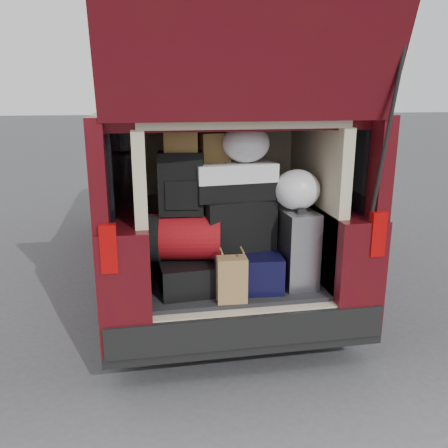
{
  "coord_description": "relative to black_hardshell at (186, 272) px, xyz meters",
  "views": [
    {
      "loc": [
        -0.66,
        -3.08,
        1.92
      ],
      "look_at": [
        -0.07,
        0.2,
        0.99
      ],
      "focal_mm": 38.0,
      "sensor_mm": 36.0,
      "label": 1
    }
  ],
  "objects": [
    {
      "name": "black_hardshell",
      "position": [
        0.0,
        0.0,
        0.0
      ],
      "size": [
        0.43,
        0.57,
        0.22
      ],
      "primitive_type": "cube",
      "rotation": [
        0.0,
        0.0,
        0.07
      ],
      "color": "black",
      "rests_on": "load_floor"
    },
    {
      "name": "navy_hardshell",
      "position": [
        0.44,
        0.01,
        0.02
      ],
      "size": [
        0.53,
        0.63,
        0.26
      ],
      "primitive_type": "cube",
      "rotation": [
        0.0,
        0.0,
        -0.08
      ],
      "color": "black",
      "rests_on": "load_floor"
    },
    {
      "name": "grocery_sack_upper",
      "position": [
        0.23,
        0.13,
        0.88
      ],
      "size": [
        0.23,
        0.2,
        0.2
      ],
      "primitive_type": "cube",
      "rotation": [
        0.0,
        0.0,
        0.19
      ],
      "color": "olive",
      "rests_on": "twotone_duffel"
    },
    {
      "name": "plastic_bag_center",
      "position": [
        0.44,
        0.04,
        0.91
      ],
      "size": [
        0.38,
        0.36,
        0.27
      ],
      "primitive_type": "ellipsoid",
      "rotation": [
        0.0,
        0.0,
        0.17
      ],
      "color": "white",
      "rests_on": "twotone_duffel"
    },
    {
      "name": "red_duffel",
      "position": [
        0.0,
        -0.0,
        0.27
      ],
      "size": [
        0.54,
        0.4,
        0.32
      ],
      "primitive_type": "cube",
      "rotation": [
        0.0,
        0.0,
        -0.17
      ],
      "color": "#9C0E13",
      "rests_on": "black_hardshell"
    },
    {
      "name": "twotone_duffel",
      "position": [
        0.36,
        0.05,
        0.65
      ],
      "size": [
        0.6,
        0.35,
        0.26
      ],
      "primitive_type": "cube",
      "rotation": [
        0.0,
        0.0,
        0.1
      ],
      "color": "white",
      "rests_on": "black_soft_case"
    },
    {
      "name": "grocery_sack_lower",
      "position": [
        -0.0,
        0.05,
        0.97
      ],
      "size": [
        0.25,
        0.21,
        0.21
      ],
      "primitive_type": "cube",
      "rotation": [
        0.0,
        0.0,
        -0.14
      ],
      "color": "olive",
      "rests_on": "backpack"
    },
    {
      "name": "backpack",
      "position": [
        -0.02,
        0.02,
        0.65
      ],
      "size": [
        0.32,
        0.22,
        0.44
      ],
      "primitive_type": "cube",
      "rotation": [
        0.0,
        0.0,
        -0.12
      ],
      "color": "black",
      "rests_on": "red_duffel"
    },
    {
      "name": "black_soft_case",
      "position": [
        0.38,
        0.06,
        0.34
      ],
      "size": [
        0.57,
        0.41,
        0.37
      ],
      "primitive_type": "cube",
      "rotation": [
        0.0,
        0.0,
        0.21
      ],
      "color": "black",
      "rests_on": "navy_hardshell"
    },
    {
      "name": "plastic_bag_right",
      "position": [
        0.8,
        -0.05,
        0.59
      ],
      "size": [
        0.37,
        0.35,
        0.29
      ],
      "primitive_type": "ellipsoid",
      "rotation": [
        0.0,
        0.0,
        -0.12
      ],
      "color": "white",
      "rests_on": "silver_roller"
    },
    {
      "name": "silver_roller",
      "position": [
        0.8,
        -0.08,
        0.17
      ],
      "size": [
        0.26,
        0.39,
        0.55
      ],
      "primitive_type": "cube",
      "rotation": [
        0.0,
        0.0,
        0.08
      ],
      "color": "silver",
      "rests_on": "load_floor"
    },
    {
      "name": "minivan",
      "position": [
        0.36,
        1.73,
        0.25
      ],
      "size": [
        1.9,
        5.35,
        2.77
      ],
      "color": "black",
      "rests_on": "ground"
    },
    {
      "name": "load_floor",
      "position": [
        0.36,
        0.15,
        -0.38
      ],
      "size": [
        1.24,
        1.05,
        0.55
      ],
      "primitive_type": "cube",
      "color": "black",
      "rests_on": "ground"
    },
    {
      "name": "ground",
      "position": [
        0.36,
        -0.13,
        -0.66
      ],
      "size": [
        80.0,
        80.0,
        0.0
      ],
      "primitive_type": "plane",
      "color": "#3A3A3D",
      "rests_on": "ground"
    },
    {
      "name": "kraft_bag",
      "position": [
        0.28,
        -0.31,
        0.05
      ],
      "size": [
        0.21,
        0.14,
        0.31
      ],
      "primitive_type": "cube",
      "rotation": [
        0.0,
        0.0,
        -0.05
      ],
      "color": "olive",
      "rests_on": "load_floor"
    }
  ]
}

